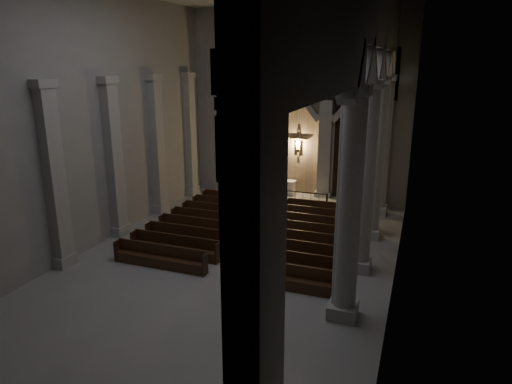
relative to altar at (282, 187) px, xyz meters
The scene contains 11 objects.
room 13.25m from the altar, 85.22° to the right, with size 24.00×24.10×12.00m.
sanctuary_wall 6.07m from the altar, 18.24° to the left, with size 14.00×0.77×12.00m.
right_arcade 13.83m from the altar, 56.95° to the right, with size 1.00×24.00×12.00m.
left_pilasters 10.21m from the altar, 126.95° to the right, with size 0.60×13.00×8.03m.
sanctuary_step 1.25m from the altar, 33.70° to the right, with size 8.50×2.60×0.15m, color #A09D95.
altar is the anchor object (origin of this frame).
altar_rail 2.14m from the altar, 63.93° to the right, with size 5.09×0.09×1.00m.
candle_stand_left 3.20m from the altar, 133.99° to the right, with size 0.21×0.21×1.23m.
candle_stand_right 4.31m from the altar, 21.90° to the right, with size 0.27×0.27×1.57m.
pews 8.08m from the altar, 83.33° to the right, with size 9.86×9.26×0.99m.
worshipper 4.07m from the altar, 74.48° to the right, with size 0.44×0.29×1.22m, color black.
Camera 1 is at (7.55, -16.97, 8.69)m, focal length 32.00 mm.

